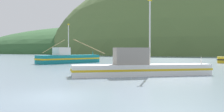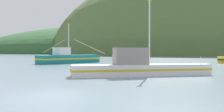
# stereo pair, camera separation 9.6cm
# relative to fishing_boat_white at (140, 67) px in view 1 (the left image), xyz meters

# --- Properties ---
(ground_plane) EXTENTS (600.00, 600.00, 0.00)m
(ground_plane) POSITION_rel_fishing_boat_white_xyz_m (-3.17, -10.42, -0.71)
(ground_plane) COLOR slate
(hill_far_right) EXTENTS (178.95, 143.16, 95.28)m
(hill_far_right) POSITION_rel_fishing_boat_white_xyz_m (30.95, 137.69, -0.71)
(hill_far_right) COLOR #516B38
(hill_far_right) RESTS_ON ground
(hill_far_center) EXTENTS (200.64, 160.51, 39.90)m
(hill_far_center) POSITION_rel_fishing_boat_white_xyz_m (-33.35, 182.73, -0.71)
(hill_far_center) COLOR #2D562D
(hill_far_center) RESTS_ON ground
(fishing_boat_white) EXTENTS (11.74, 6.11, 6.45)m
(fishing_boat_white) POSITION_rel_fishing_boat_white_xyz_m (0.00, 0.00, 0.00)
(fishing_boat_white) COLOR white
(fishing_boat_white) RESTS_ON ground
(fishing_boat_teal) EXTENTS (13.86, 10.59, 6.44)m
(fishing_boat_teal) POSITION_rel_fishing_boat_white_xyz_m (-12.76, 19.74, 0.13)
(fishing_boat_teal) COLOR #147F84
(fishing_boat_teal) RESTS_ON ground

